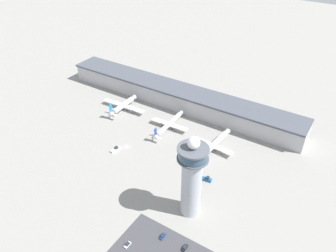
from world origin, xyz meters
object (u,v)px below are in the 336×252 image
(service_truck_catering, at_px, (207,179))
(car_green_van, at_px, (127,245))
(control_tower, at_px, (192,177))
(service_truck_fuel, at_px, (116,149))
(airplane_gate_alpha, at_px, (123,105))
(airplane_gate_bravo, at_px, (169,124))
(car_blue_compact, at_px, (185,248))
(car_yellow_taxi, at_px, (163,236))
(airplane_gate_charlie, at_px, (213,146))

(service_truck_catering, relative_size, car_green_van, 1.52)
(control_tower, height_order, service_truck_fuel, control_tower)
(airplane_gate_alpha, xyz_separation_m, service_truck_fuel, (29.99, -45.43, -3.34))
(airplane_gate_bravo, xyz_separation_m, car_blue_compact, (63.60, -84.84, -3.62))
(service_truck_fuel, bearing_deg, car_blue_compact, -27.57)
(car_yellow_taxi, bearing_deg, car_blue_compact, 0.88)
(airplane_gate_bravo, bearing_deg, car_yellow_taxi, -59.32)
(airplane_gate_alpha, distance_m, car_yellow_taxi, 131.44)
(service_truck_catering, relative_size, car_blue_compact, 1.42)
(car_yellow_taxi, bearing_deg, service_truck_fuel, 147.94)
(airplane_gate_charlie, height_order, car_yellow_taxi, airplane_gate_charlie)
(control_tower, distance_m, car_green_van, 47.61)
(airplane_gate_bravo, relative_size, service_truck_fuel, 4.90)
(service_truck_catering, bearing_deg, car_green_van, -101.02)
(airplane_gate_alpha, distance_m, car_blue_compact, 141.36)
(airplane_gate_alpha, relative_size, car_blue_compact, 8.99)
(airplane_gate_charlie, relative_size, service_truck_catering, 7.04)
(car_blue_compact, height_order, car_yellow_taxi, car_yellow_taxi)
(control_tower, bearing_deg, service_truck_catering, 96.36)
(service_truck_catering, distance_m, car_yellow_taxi, 49.82)
(service_truck_fuel, bearing_deg, service_truck_catering, 6.22)
(airplane_gate_alpha, height_order, car_blue_compact, airplane_gate_alpha)
(service_truck_fuel, bearing_deg, airplane_gate_charlie, 32.40)
(control_tower, relative_size, airplane_gate_alpha, 1.27)
(airplane_gate_charlie, relative_size, service_truck_fuel, 5.51)
(airplane_gate_bravo, distance_m, car_yellow_taxi, 98.95)
(airplane_gate_alpha, height_order, car_green_van, airplane_gate_alpha)
(airplane_gate_bravo, relative_size, service_truck_catering, 6.27)
(car_yellow_taxi, bearing_deg, airplane_gate_charlie, 97.49)
(airplane_gate_alpha, bearing_deg, airplane_gate_bravo, -3.40)
(car_blue_compact, bearing_deg, airplane_gate_bravo, 126.86)
(airplane_gate_alpha, height_order, service_truck_fuel, airplane_gate_alpha)
(airplane_gate_charlie, distance_m, car_yellow_taxi, 79.58)
(airplane_gate_charlie, distance_m, service_truck_fuel, 68.01)
(control_tower, height_order, car_yellow_taxi, control_tower)
(airplane_gate_alpha, xyz_separation_m, airplane_gate_bravo, (47.25, -2.81, -0.05))
(service_truck_catering, bearing_deg, control_tower, -83.64)
(service_truck_catering, xyz_separation_m, car_green_van, (-12.44, -63.85, -0.57))
(car_blue_compact, bearing_deg, car_green_van, -150.74)
(car_blue_compact, bearing_deg, airplane_gate_alpha, 141.67)
(service_truck_catering, bearing_deg, service_truck_fuel, -173.78)
(airplane_gate_bravo, distance_m, airplane_gate_charlie, 40.57)
(car_blue_compact, height_order, car_green_van, car_green_van)
(airplane_gate_charlie, height_order, service_truck_fuel, airplane_gate_charlie)
(airplane_gate_bravo, xyz_separation_m, car_green_van, (38.18, -99.08, -3.62))
(airplane_gate_bravo, bearing_deg, car_green_van, -68.93)
(car_blue_compact, bearing_deg, service_truck_catering, 104.67)
(airplane_gate_bravo, bearing_deg, airplane_gate_charlie, -8.83)
(airplane_gate_charlie, bearing_deg, service_truck_catering, -70.06)
(airplane_gate_bravo, bearing_deg, airplane_gate_alpha, 176.60)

